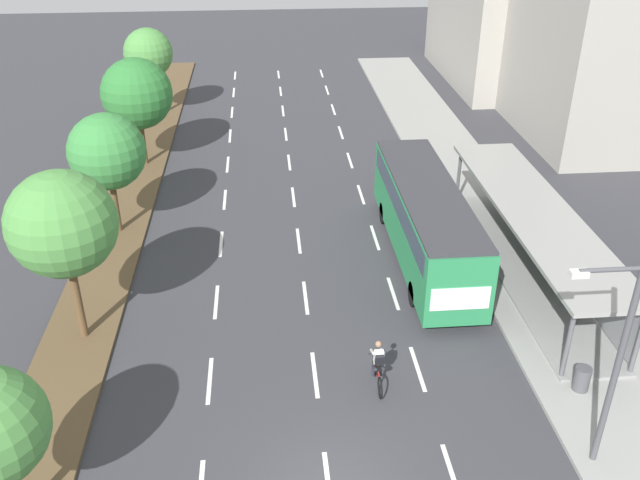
{
  "coord_description": "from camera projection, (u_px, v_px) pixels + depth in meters",
  "views": [
    {
      "loc": [
        -1.36,
        -12.81,
        15.03
      ],
      "look_at": [
        0.79,
        12.04,
        1.2
      ],
      "focal_mm": 38.3,
      "sensor_mm": 36.0,
      "label": 1
    }
  ],
  "objects": [
    {
      "name": "median_tree_third",
      "position": [
        107.0,
        152.0,
        29.73
      ],
      "size": [
        3.39,
        3.39,
        5.56
      ],
      "color": "brown",
      "rests_on": "median_strip"
    },
    {
      "name": "median_tree_second",
      "position": [
        62.0,
        224.0,
        22.4
      ],
      "size": [
        3.64,
        3.64,
        6.33
      ],
      "color": "brown",
      "rests_on": "median_strip"
    },
    {
      "name": "lane_divider_right",
      "position": [
        361.0,
        194.0,
        35.23
      ],
      "size": [
        0.14,
        48.69,
        0.01
      ],
      "color": "white",
      "rests_on": "ground"
    },
    {
      "name": "lane_divider_center",
      "position": [
        293.0,
        197.0,
        34.97
      ],
      "size": [
        0.14,
        48.69,
        0.01
      ],
      "color": "white",
      "rests_on": "ground"
    },
    {
      "name": "bus",
      "position": [
        426.0,
        216.0,
        28.57
      ],
      "size": [
        2.54,
        11.29,
        3.37
      ],
      "color": "#28844C",
      "rests_on": "ground"
    },
    {
      "name": "streetlight",
      "position": [
        614.0,
        355.0,
        17.62
      ],
      "size": [
        1.91,
        0.24,
        6.5
      ],
      "color": "#4C4C51",
      "rests_on": "sidewalk_right"
    },
    {
      "name": "median_strip",
      "position": [
        132.0,
        192.0,
        35.32
      ],
      "size": [
        2.6,
        52.0,
        0.12
      ],
      "primitive_type": "cube",
      "color": "brown",
      "rests_on": "ground"
    },
    {
      "name": "bus_shelter",
      "position": [
        538.0,
        234.0,
        27.58
      ],
      "size": [
        2.9,
        14.23,
        2.86
      ],
      "color": "gray",
      "rests_on": "sidewalk_right"
    },
    {
      "name": "median_tree_fifth",
      "position": [
        148.0,
        53.0,
        43.57
      ],
      "size": [
        3.12,
        3.12,
        5.81
      ],
      "color": "brown",
      "rests_on": "median_strip"
    },
    {
      "name": "sidewalk_right",
      "position": [
        464.0,
        180.0,
        36.63
      ],
      "size": [
        4.5,
        52.0,
        0.15
      ],
      "primitive_type": "cube",
      "color": "gray",
      "rests_on": "ground"
    },
    {
      "name": "cyclist",
      "position": [
        378.0,
        366.0,
        22.0
      ],
      "size": [
        0.46,
        1.82,
        1.71
      ],
      "color": "black",
      "rests_on": "ground"
    },
    {
      "name": "trash_bin",
      "position": [
        582.0,
        379.0,
        21.81
      ],
      "size": [
        0.52,
        0.52,
        0.85
      ],
      "primitive_type": "cylinder",
      "color": "#4C4C51",
      "rests_on": "sidewalk_right"
    },
    {
      "name": "median_tree_fourth",
      "position": [
        137.0,
        94.0,
        36.69
      ],
      "size": [
        3.83,
        3.83,
        5.92
      ],
      "color": "brown",
      "rests_on": "median_strip"
    },
    {
      "name": "lane_divider_left",
      "position": [
        225.0,
        199.0,
        34.71
      ],
      "size": [
        0.14,
        48.69,
        0.01
      ],
      "color": "white",
      "rests_on": "ground"
    }
  ]
}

